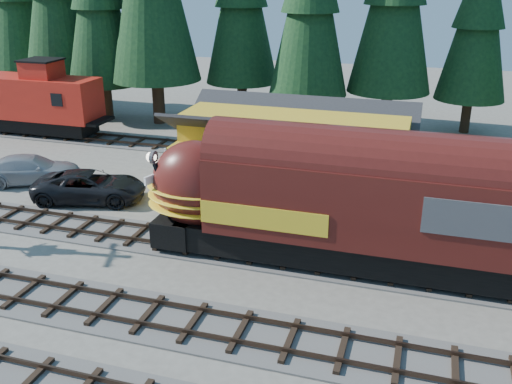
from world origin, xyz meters
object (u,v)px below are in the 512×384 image
(locomotive, at_px, (331,206))
(pickup_truck_b, at_px, (31,169))
(depot, at_px, (293,150))
(pickup_truck_a, at_px, (90,186))
(caboose, at_px, (35,101))

(locomotive, xyz_separation_m, pickup_truck_b, (-18.82, 4.83, -1.89))
(depot, xyz_separation_m, pickup_truck_a, (-10.65, -3.15, -2.12))
(pickup_truck_a, relative_size, pickup_truck_b, 1.05)
(depot, distance_m, pickup_truck_b, 15.81)
(locomotive, relative_size, pickup_truck_a, 2.86)
(locomotive, height_order, caboose, caboose)
(locomotive, bearing_deg, pickup_truck_b, 165.60)
(depot, bearing_deg, locomotive, -63.44)
(depot, xyz_separation_m, pickup_truck_b, (-15.57, -1.67, -2.13))
(depot, height_order, pickup_truck_b, depot)
(caboose, bearing_deg, pickup_truck_a, -43.48)
(pickup_truck_a, xyz_separation_m, pickup_truck_b, (-4.92, 1.48, -0.01))
(caboose, height_order, pickup_truck_a, caboose)
(depot, distance_m, pickup_truck_a, 11.31)
(locomotive, xyz_separation_m, pickup_truck_a, (-13.90, 3.35, -1.88))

